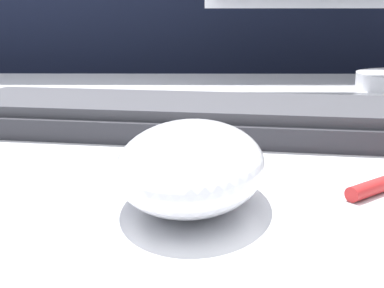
{
  "coord_description": "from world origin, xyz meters",
  "views": [
    {
      "loc": [
        0.03,
        -0.46,
        0.83
      ],
      "look_at": [
        0.03,
        -0.18,
        0.77
      ],
      "focal_mm": 50.0,
      "sensor_mm": 36.0,
      "label": 1
    }
  ],
  "objects": [
    {
      "name": "partition_panel",
      "position": [
        0.0,
        0.54,
        0.71
      ],
      "size": [
        5.0,
        0.03,
        1.41
      ],
      "color": "black",
      "rests_on": "ground_plane"
    },
    {
      "name": "computer_mouse_near",
      "position": [
        0.03,
        -0.21,
        0.76
      ],
      "size": [
        0.08,
        0.12,
        0.04
      ],
      "rotation": [
        0.0,
        0.0,
        -0.1
      ],
      "color": "white",
      "rests_on": "desk"
    },
    {
      "name": "keyboard",
      "position": [
        0.04,
        -0.04,
        0.76
      ],
      "size": [
        0.46,
        0.2,
        0.02
      ],
      "rotation": [
        0.0,
        0.0,
        -0.17
      ],
      "color": "#28282D",
      "rests_on": "desk"
    }
  ]
}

